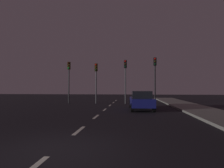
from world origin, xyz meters
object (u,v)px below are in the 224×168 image
(traffic_signal_far_left, at_px, (69,74))
(traffic_signal_far_right, at_px, (155,72))
(traffic_signal_center_left, at_px, (96,75))
(traffic_signal_center_right, at_px, (125,73))
(car_stopped_ahead, at_px, (141,100))

(traffic_signal_far_left, relative_size, traffic_signal_far_right, 0.93)
(traffic_signal_center_left, height_order, traffic_signal_center_right, traffic_signal_center_right)
(traffic_signal_far_left, distance_m, car_stopped_ahead, 10.17)
(traffic_signal_far_left, bearing_deg, traffic_signal_far_right, 0.00)
(traffic_signal_far_left, relative_size, traffic_signal_center_left, 1.05)
(traffic_signal_center_right, relative_size, traffic_signal_far_right, 0.95)
(traffic_signal_far_left, bearing_deg, traffic_signal_center_right, 0.00)
(traffic_signal_center_left, xyz_separation_m, traffic_signal_far_right, (6.69, 0.00, 0.37))
(traffic_signal_far_right, bearing_deg, car_stopped_ahead, -108.25)
(traffic_signal_center_right, distance_m, car_stopped_ahead, 6.35)
(traffic_signal_far_left, xyz_separation_m, traffic_signal_center_right, (6.63, 0.00, 0.07))
(traffic_signal_far_right, xyz_separation_m, car_stopped_ahead, (-1.83, -5.56, -2.85))
(traffic_signal_center_left, xyz_separation_m, traffic_signal_center_right, (3.38, 0.00, 0.22))
(traffic_signal_center_left, relative_size, traffic_signal_far_right, 0.89)
(traffic_signal_center_left, xyz_separation_m, car_stopped_ahead, (4.86, -5.56, -2.48))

